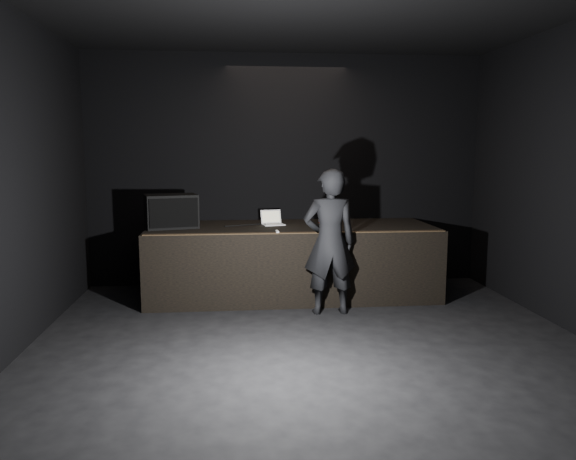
{
  "coord_description": "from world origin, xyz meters",
  "views": [
    {
      "loc": [
        -0.81,
        -5.09,
        2.06
      ],
      "look_at": [
        -0.09,
        2.3,
        1.0
      ],
      "focal_mm": 35.0,
      "sensor_mm": 36.0,
      "label": 1
    }
  ],
  "objects_px": {
    "laptop": "(272,221)",
    "beer_can": "(321,220)",
    "stage_riser": "(291,260)",
    "person": "(330,242)",
    "stage_monitor": "(171,211)"
  },
  "relations": [
    {
      "from": "laptop",
      "to": "beer_can",
      "type": "bearing_deg",
      "value": -29.8
    },
    {
      "from": "stage_riser",
      "to": "laptop",
      "type": "distance_m",
      "value": 0.63
    },
    {
      "from": "stage_riser",
      "to": "beer_can",
      "type": "height_order",
      "value": "beer_can"
    },
    {
      "from": "laptop",
      "to": "beer_can",
      "type": "relative_size",
      "value": 2.05
    },
    {
      "from": "beer_can",
      "to": "person",
      "type": "height_order",
      "value": "person"
    },
    {
      "from": "stage_riser",
      "to": "person",
      "type": "xyz_separation_m",
      "value": [
        0.38,
        -0.95,
        0.42
      ]
    },
    {
      "from": "laptop",
      "to": "person",
      "type": "height_order",
      "value": "person"
    },
    {
      "from": "stage_monitor",
      "to": "person",
      "type": "relative_size",
      "value": 0.43
    },
    {
      "from": "stage_monitor",
      "to": "beer_can",
      "type": "distance_m",
      "value": 2.09
    },
    {
      "from": "beer_can",
      "to": "person",
      "type": "xyz_separation_m",
      "value": [
        -0.03,
        -0.9,
        -0.17
      ]
    },
    {
      "from": "laptop",
      "to": "beer_can",
      "type": "height_order",
      "value": "laptop"
    },
    {
      "from": "stage_monitor",
      "to": "laptop",
      "type": "distance_m",
      "value": 1.43
    },
    {
      "from": "stage_monitor",
      "to": "beer_can",
      "type": "xyz_separation_m",
      "value": [
        2.08,
        -0.02,
        -0.15
      ]
    },
    {
      "from": "stage_riser",
      "to": "laptop",
      "type": "xyz_separation_m",
      "value": [
        -0.26,
        0.16,
        0.55
      ]
    },
    {
      "from": "person",
      "to": "stage_monitor",
      "type": "bearing_deg",
      "value": -25.99
    }
  ]
}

